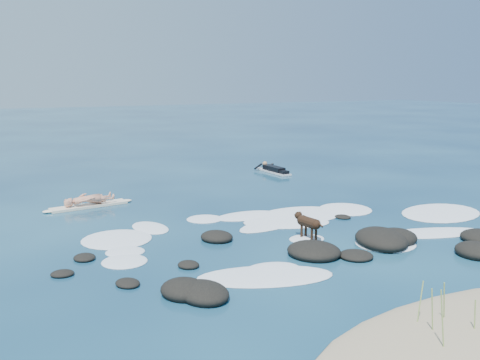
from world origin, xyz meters
TOP-DOWN VIEW (x-y plane):
  - ground at (0.00, 0.00)m, footprint 160.00×160.00m
  - reef_rocks at (0.25, -2.77)m, footprint 12.67×5.92m
  - breaking_foam at (0.57, -0.03)m, footprint 14.26×7.53m
  - standing_surfer_rig at (-5.03, 5.90)m, footprint 3.40×1.00m
  - paddling_surfer_rig at (4.83, 9.28)m, footprint 1.21×2.70m
  - dog at (-0.04, -1.15)m, footprint 0.44×1.27m

SIDE VIEW (x-z plane):
  - ground at x=0.00m, z-range 0.00..0.00m
  - breaking_foam at x=0.57m, z-range -0.05..0.07m
  - reef_rocks at x=0.25m, z-range -0.18..0.41m
  - paddling_surfer_rig at x=4.83m, z-range -0.07..0.39m
  - dog at x=-0.04m, z-range 0.13..0.94m
  - standing_surfer_rig at x=-5.03m, z-range -0.20..1.73m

